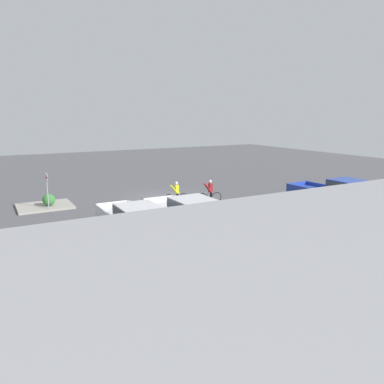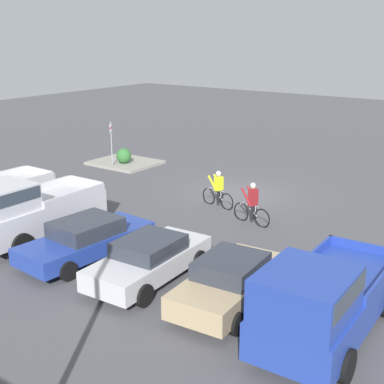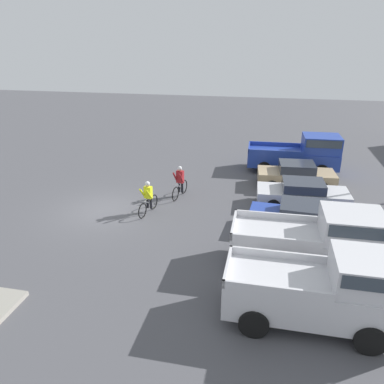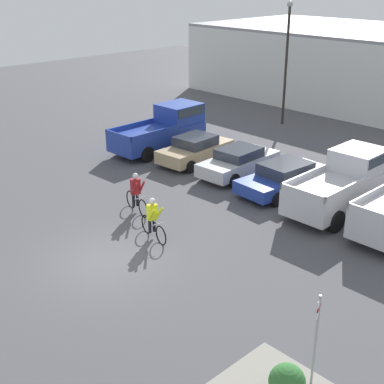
{
  "view_description": "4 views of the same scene",
  "coord_description": "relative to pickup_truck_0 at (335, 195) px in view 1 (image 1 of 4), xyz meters",
  "views": [
    {
      "loc": [
        11.87,
        26.05,
        6.34
      ],
      "look_at": [
        -0.3,
        4.35,
        1.2
      ],
      "focal_mm": 35.0,
      "sensor_mm": 36.0,
      "label": 1
    },
    {
      "loc": [
        -12.21,
        20.84,
        7.34
      ],
      "look_at": [
        -0.3,
        4.35,
        1.2
      ],
      "focal_mm": 50.0,
      "sensor_mm": 36.0,
      "label": 2
    },
    {
      "loc": [
        15.35,
        7.64,
        7.76
      ],
      "look_at": [
        -0.3,
        4.35,
        1.2
      ],
      "focal_mm": 35.0,
      "sensor_mm": 36.0,
      "label": 3
    },
    {
      "loc": [
        13.56,
        -8.94,
        9.19
      ],
      "look_at": [
        -0.3,
        4.35,
        1.2
      ],
      "focal_mm": 50.0,
      "sensor_mm": 36.0,
      "label": 4
    }
  ],
  "objects": [
    {
      "name": "fire_lane_sign",
      "position": [
        16.35,
        -9.74,
        0.37
      ],
      "size": [
        0.12,
        0.29,
        2.59
      ],
      "color": "#9E9EA3",
      "rests_on": "ground_plane"
    },
    {
      "name": "curb_island",
      "position": [
        16.46,
        -10.88,
        -1.12
      ],
      "size": [
        3.62,
        3.03,
        0.15
      ],
      "primitive_type": "cube",
      "color": "gray",
      "rests_on": "ground_plane"
    },
    {
      "name": "ground_plane",
      "position": [
        8.02,
        -9.72,
        -1.19
      ],
      "size": [
        80.0,
        80.0,
        0.0
      ],
      "primitive_type": "plane",
      "color": "#4C4C51"
    },
    {
      "name": "pickup_truck_1",
      "position": [
        11.21,
        -0.15,
        0.02
      ],
      "size": [
        2.28,
        5.1,
        2.36
      ],
      "color": "silver",
      "rests_on": "ground_plane"
    },
    {
      "name": "sedan_2",
      "position": [
        8.42,
        -0.31,
        -0.51
      ],
      "size": [
        2.27,
        4.83,
        1.35
      ],
      "color": "#233D9E",
      "rests_on": "ground_plane"
    },
    {
      "name": "pickup_truck_2",
      "position": [
        14.02,
        -0.18,
        0.01
      ],
      "size": [
        2.13,
        4.88,
        2.34
      ],
      "color": "silver",
      "rests_on": "ground_plane"
    },
    {
      "name": "pickup_truck_0",
      "position": [
        0.0,
        0.0,
        0.0
      ],
      "size": [
        2.44,
        5.56,
        2.33
      ],
      "color": "#233D9E",
      "rests_on": "ground_plane"
    },
    {
      "name": "cyclist_1",
      "position": [
        5.58,
        -6.47,
        -0.36
      ],
      "size": [
        1.83,
        0.54,
        1.71
      ],
      "color": "black",
      "rests_on": "ground_plane"
    },
    {
      "name": "shrub",
      "position": [
        16.21,
        -10.53,
        -0.62
      ],
      "size": [
        0.85,
        0.85,
        0.85
      ],
      "color": "#337033",
      "rests_on": "curb_island"
    },
    {
      "name": "cyclist_0",
      "position": [
        7.85,
        -7.48,
        -0.4
      ],
      "size": [
        1.82,
        0.54,
        1.63
      ],
      "color": "black",
      "rests_on": "ground_plane"
    },
    {
      "name": "sedan_1",
      "position": [
        5.62,
        -0.25,
        -0.49
      ],
      "size": [
        2.12,
        4.49,
        1.36
      ],
      "color": "silver",
      "rests_on": "ground_plane"
    },
    {
      "name": "sedan_0",
      "position": [
        2.82,
        -0.43,
        -0.49
      ],
      "size": [
        2.19,
        4.35,
        1.39
      ],
      "color": "tan",
      "rests_on": "ground_plane"
    }
  ]
}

